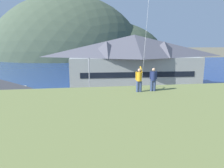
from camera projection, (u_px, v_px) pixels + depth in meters
ground_plane at (112, 130)px, 25.22m from camera, size 600.00×600.00×0.00m
parking_lot_pad at (107, 115)px, 30.06m from camera, size 40.00×20.00×0.10m
bay_water at (91, 68)px, 83.35m from camera, size 360.00×84.00×0.03m
far_hill_west_ridge at (69, 57)px, 136.73m from camera, size 96.83×74.50×78.51m
far_hill_east_peak at (106, 56)px, 144.70m from camera, size 80.65×67.50×48.08m
harbor_lodge at (134, 61)px, 45.73m from camera, size 29.41×12.73×11.94m
storage_shed_near_lot at (0, 96)px, 29.75m from camera, size 6.94×4.97×5.38m
wharf_dock at (89, 78)px, 57.75m from camera, size 3.20×12.48×0.70m
moored_boat_wharfside at (76, 79)px, 54.26m from camera, size 2.56×7.22×2.16m
moored_boat_outer_mooring at (103, 79)px, 55.04m from camera, size 3.43×8.15×2.16m
moored_boat_inner_slip at (77, 76)px, 58.68m from camera, size 1.89×5.75×2.16m
parked_car_front_row_end at (72, 121)px, 25.08m from camera, size 4.23×2.10×1.82m
parked_car_mid_row_far at (165, 119)px, 25.87m from camera, size 4.30×2.26×1.82m
parked_car_mid_row_near at (215, 117)px, 26.61m from camera, size 4.29×2.23×1.82m
parked_car_lone_by_shed at (126, 107)px, 30.69m from camera, size 4.24×2.13×1.82m
parked_car_front_row_silver at (88, 106)px, 30.74m from camera, size 4.24×2.13×1.82m
parking_light_pole at (89, 78)px, 34.19m from camera, size 0.24×0.78×7.84m
person_kite_flyer at (139, 79)px, 15.15m from camera, size 0.52×0.66×1.86m
person_companion at (153, 79)px, 15.39m from camera, size 0.55×0.40×1.74m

